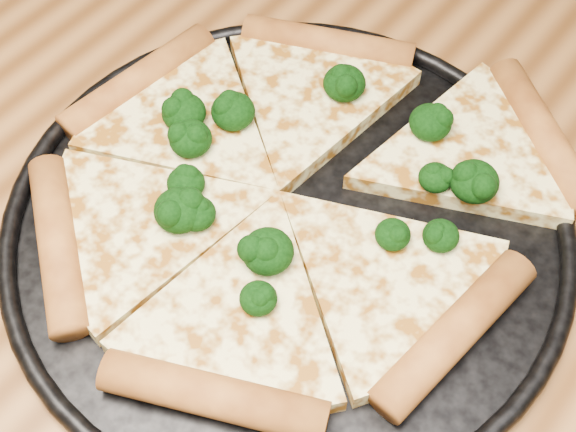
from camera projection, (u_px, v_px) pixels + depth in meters
The scene contains 4 objects.
dining_table at pixel (340, 372), 0.61m from camera, with size 1.20×0.90×0.75m.
pizza_pan at pixel (288, 223), 0.57m from camera, with size 0.40×0.40×0.02m.
pizza at pixel (290, 191), 0.57m from camera, with size 0.37×0.40×0.03m.
broccoli_florets at pixel (292, 169), 0.57m from camera, with size 0.24×0.22×0.03m.
Camera 1 is at (0.12, -0.22, 1.23)m, focal length 50.20 mm.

